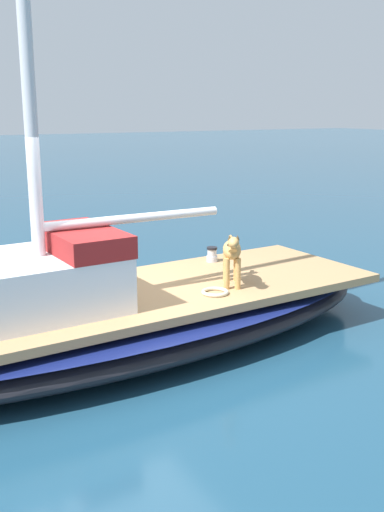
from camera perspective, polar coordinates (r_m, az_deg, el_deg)
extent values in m
plane|color=navy|center=(7.26, -6.96, -8.71)|extent=(120.00, 120.00, 0.00)
ellipsoid|color=black|center=(7.16, -7.02, -6.64)|extent=(2.84, 7.31, 0.56)
ellipsoid|color=navy|center=(7.09, -7.07, -5.28)|extent=(2.86, 7.35, 0.08)
cube|color=tan|center=(7.05, -7.10, -4.13)|extent=(2.37, 6.71, 0.10)
cylinder|color=silver|center=(6.85, -5.65, 3.59)|extent=(0.10, 2.20, 0.10)
cube|color=silver|center=(6.55, -16.72, -2.82)|extent=(1.50, 2.26, 0.60)
cube|color=maroon|center=(6.65, -10.52, 1.52)|extent=(1.36, 0.76, 0.24)
ellipsoid|color=tan|center=(7.29, 3.84, 0.61)|extent=(0.56, 0.46, 0.22)
cylinder|color=tan|center=(7.18, 4.40, -1.71)|extent=(0.07, 0.07, 0.38)
cylinder|color=tan|center=(7.18, 3.34, -1.71)|extent=(0.07, 0.07, 0.38)
cylinder|color=tan|center=(7.53, 4.25, -0.97)|extent=(0.07, 0.07, 0.38)
cylinder|color=tan|center=(7.53, 3.25, -0.96)|extent=(0.07, 0.07, 0.38)
cylinder|color=tan|center=(7.04, 3.94, 1.05)|extent=(0.22, 0.19, 0.19)
ellipsoid|color=tan|center=(6.91, 3.99, 1.28)|extent=(0.26, 0.22, 0.13)
cone|color=#45331C|center=(6.90, 4.37, 1.77)|extent=(0.05, 0.05, 0.06)
cone|color=#45331C|center=(6.89, 3.62, 1.77)|extent=(0.05, 0.05, 0.06)
torus|color=black|center=(7.04, 3.94, 1.05)|extent=(0.17, 0.18, 0.10)
cylinder|color=tan|center=(7.64, 3.73, 1.45)|extent=(0.21, 0.15, 0.12)
cylinder|color=#B7B7BC|center=(8.49, 1.92, -0.26)|extent=(0.16, 0.16, 0.08)
cylinder|color=#B7B7BC|center=(8.47, 1.92, 0.33)|extent=(0.13, 0.13, 0.10)
cylinder|color=black|center=(8.46, 1.93, 0.76)|extent=(0.15, 0.15, 0.03)
torus|color=beige|center=(7.03, 2.22, -3.46)|extent=(0.32, 0.32, 0.04)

